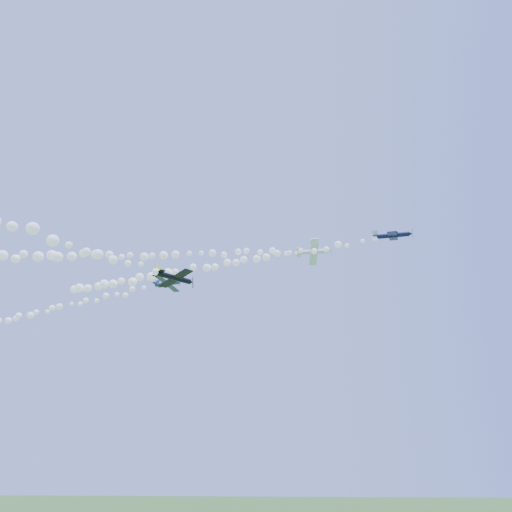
# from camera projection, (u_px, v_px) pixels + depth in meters

# --- Properties ---
(plane_white) EXTENTS (8.07, 8.07, 2.71)m
(plane_white) POSITION_uv_depth(u_px,v_px,m) (314.00, 252.00, 93.68)
(plane_white) COLOR white
(smoke_trail_white) EXTENTS (78.36, 9.11, 3.28)m
(smoke_trail_white) POSITION_uv_depth(u_px,v_px,m) (125.00, 255.00, 94.38)
(smoke_trail_white) COLOR white
(plane_navy) EXTENTS (7.78, 7.89, 3.00)m
(plane_navy) POSITION_uv_depth(u_px,v_px,m) (393.00, 235.00, 83.13)
(plane_navy) COLOR black
(smoke_trail_navy) EXTENTS (74.18, 21.04, 3.02)m
(smoke_trail_navy) POSITION_uv_depth(u_px,v_px,m) (205.00, 267.00, 95.58)
(smoke_trail_navy) COLOR white
(plane_grey) EXTENTS (6.07, 6.45, 2.29)m
(plane_grey) POSITION_uv_depth(u_px,v_px,m) (168.00, 284.00, 81.42)
(plane_grey) COLOR #323B49
(smoke_trail_grey) EXTENTS (63.47, 24.21, 2.88)m
(smoke_trail_grey) POSITION_uv_depth(u_px,v_px,m) (37.00, 313.00, 94.97)
(smoke_trail_grey) COLOR white
(plane_black) EXTENTS (7.31, 7.09, 2.11)m
(plane_black) POSITION_uv_depth(u_px,v_px,m) (175.00, 278.00, 73.27)
(plane_black) COLOR black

